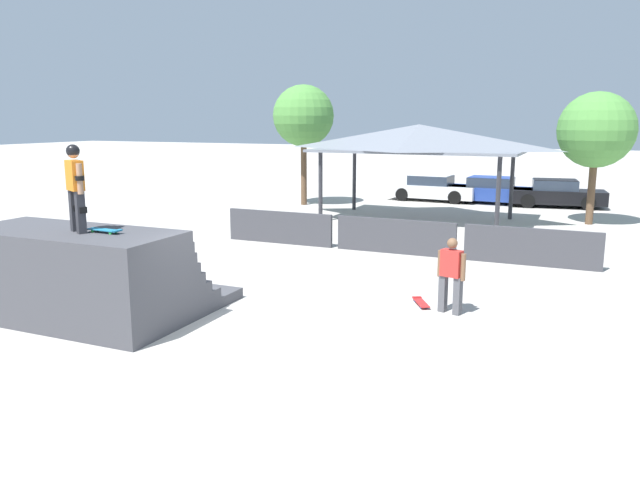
% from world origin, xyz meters
% --- Properties ---
extents(ground_plane, '(160.00, 160.00, 0.00)m').
position_xyz_m(ground_plane, '(0.00, 0.00, 0.00)').
color(ground_plane, '#ADA8A0').
extents(quarter_pipe_ramp, '(4.49, 3.73, 1.85)m').
position_xyz_m(quarter_pipe_ramp, '(-3.71, -0.47, 0.81)').
color(quarter_pipe_ramp, '#424247').
rests_on(quarter_pipe_ramp, ground).
extents(skater_on_deck, '(0.70, 0.47, 1.68)m').
position_xyz_m(skater_on_deck, '(-3.38, -0.87, 2.82)').
color(skater_on_deck, '#2D2D33').
rests_on(skater_on_deck, quarter_pipe_ramp).
extents(skateboard_on_deck, '(0.78, 0.24, 0.09)m').
position_xyz_m(skateboard_on_deck, '(-2.84, -0.74, 1.91)').
color(skateboard_on_deck, green).
rests_on(skateboard_on_deck, quarter_pipe_ramp).
extents(bystander_walking, '(0.64, 0.33, 1.60)m').
position_xyz_m(bystander_walking, '(3.10, 2.73, 0.89)').
color(bystander_walking, '#4C4C51').
rests_on(bystander_walking, ground).
extents(skateboard_on_ground, '(0.57, 0.78, 0.09)m').
position_xyz_m(skateboard_on_ground, '(2.39, 3.07, 0.06)').
color(skateboard_on_ground, blue).
rests_on(skateboard_on_ground, ground).
extents(barrier_fence, '(11.51, 0.12, 1.05)m').
position_xyz_m(barrier_fence, '(0.31, 7.94, 0.53)').
color(barrier_fence, '#3D3D42').
rests_on(barrier_fence, ground).
extents(pavilion_shelter, '(7.95, 4.40, 3.79)m').
position_xyz_m(pavilion_shelter, '(-0.73, 14.28, 3.25)').
color(pavilion_shelter, '#2D2D33').
rests_on(pavilion_shelter, ground).
extents(tree_beside_pavilion, '(2.85, 2.85, 5.02)m').
position_xyz_m(tree_beside_pavilion, '(5.60, 16.10, 3.57)').
color(tree_beside_pavilion, brown).
rests_on(tree_beside_pavilion, ground).
extents(tree_far_back, '(2.83, 2.83, 5.56)m').
position_xyz_m(tree_far_back, '(-6.86, 16.71, 4.11)').
color(tree_far_back, brown).
rests_on(tree_far_back, ground).
extents(parked_car_white, '(4.40, 1.94, 1.27)m').
position_xyz_m(parked_car_white, '(-1.66, 20.64, 0.60)').
color(parked_car_white, silver).
rests_on(parked_car_white, ground).
extents(parked_car_blue, '(4.48, 1.88, 1.27)m').
position_xyz_m(parked_car_blue, '(1.23, 20.80, 0.60)').
color(parked_car_blue, navy).
rests_on(parked_car_blue, ground).
extents(parked_car_black, '(4.39, 2.18, 1.27)m').
position_xyz_m(parked_car_black, '(4.11, 20.70, 0.60)').
color(parked_car_black, black).
rests_on(parked_car_black, ground).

